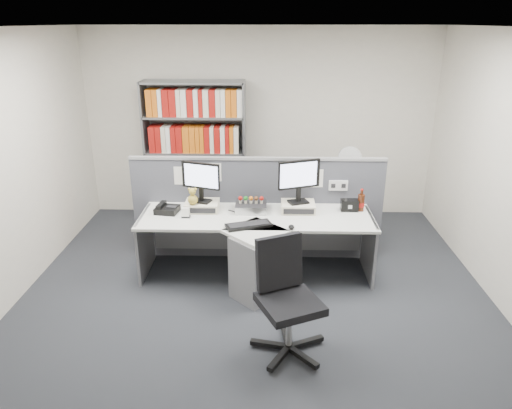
{
  "coord_description": "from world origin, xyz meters",
  "views": [
    {
      "loc": [
        0.12,
        -4.06,
        2.75
      ],
      "look_at": [
        0.0,
        0.65,
        0.92
      ],
      "focal_mm": 33.29,
      "sensor_mm": 36.0,
      "label": 1
    }
  ],
  "objects_px": {
    "monitor_right": "(299,178)",
    "keyboard": "(249,225)",
    "desktop_pc": "(251,207)",
    "desk_calendar": "(186,213)",
    "desk": "(256,246)",
    "shelving_unit": "(196,155)",
    "mouse": "(291,227)",
    "office_chair": "(286,294)",
    "monitor_left": "(201,179)",
    "desk_phone": "(167,209)",
    "filing_cabinet": "(346,209)",
    "speaker": "(349,205)",
    "cola_bottle": "(361,203)",
    "desk_fan": "(350,161)"
  },
  "relations": [
    {
      "from": "desk",
      "to": "keyboard",
      "type": "distance_m",
      "value": 0.3
    },
    {
      "from": "monitor_right",
      "to": "desk_fan",
      "type": "height_order",
      "value": "monitor_right"
    },
    {
      "from": "speaker",
      "to": "desk_fan",
      "type": "relative_size",
      "value": 0.38
    },
    {
      "from": "cola_bottle",
      "to": "speaker",
      "type": "bearing_deg",
      "value": -179.97
    },
    {
      "from": "cola_bottle",
      "to": "filing_cabinet",
      "type": "xyz_separation_m",
      "value": [
        0.01,
        0.99,
        -0.47
      ]
    },
    {
      "from": "shelving_unit",
      "to": "desk_fan",
      "type": "bearing_deg",
      "value": -12.08
    },
    {
      "from": "desk",
      "to": "filing_cabinet",
      "type": "height_order",
      "value": "desk"
    },
    {
      "from": "monitor_right",
      "to": "keyboard",
      "type": "height_order",
      "value": "monitor_right"
    },
    {
      "from": "shelving_unit",
      "to": "speaker",
      "type": "bearing_deg",
      "value": -36.4
    },
    {
      "from": "desk_phone",
      "to": "desk_fan",
      "type": "xyz_separation_m",
      "value": [
        2.22,
        1.1,
        0.27
      ]
    },
    {
      "from": "cola_bottle",
      "to": "shelving_unit",
      "type": "xyz_separation_m",
      "value": [
        -2.09,
        1.44,
        0.16
      ]
    },
    {
      "from": "mouse",
      "to": "filing_cabinet",
      "type": "distance_m",
      "value": 1.77
    },
    {
      "from": "keyboard",
      "to": "desk_calendar",
      "type": "xyz_separation_m",
      "value": [
        -0.7,
        0.23,
        0.03
      ]
    },
    {
      "from": "desk_calendar",
      "to": "desk_fan",
      "type": "bearing_deg",
      "value": 32.1
    },
    {
      "from": "desk_calendar",
      "to": "desk_fan",
      "type": "height_order",
      "value": "desk_fan"
    },
    {
      "from": "keyboard",
      "to": "monitor_right",
      "type": "bearing_deg",
      "value": 39.85
    },
    {
      "from": "desktop_pc",
      "to": "cola_bottle",
      "type": "bearing_deg",
      "value": 1.02
    },
    {
      "from": "desk_calendar",
      "to": "speaker",
      "type": "bearing_deg",
      "value": 7.66
    },
    {
      "from": "monitor_right",
      "to": "desk_calendar",
      "type": "height_order",
      "value": "monitor_right"
    },
    {
      "from": "mouse",
      "to": "monitor_right",
      "type": "bearing_deg",
      "value": 79.09
    },
    {
      "from": "filing_cabinet",
      "to": "desk_fan",
      "type": "bearing_deg",
      "value": -90.0
    },
    {
      "from": "desktop_pc",
      "to": "desk_calendar",
      "type": "xyz_separation_m",
      "value": [
        -0.71,
        -0.22,
        0.0
      ]
    },
    {
      "from": "desktop_pc",
      "to": "office_chair",
      "type": "relative_size",
      "value": 0.35
    },
    {
      "from": "desk_phone",
      "to": "office_chair",
      "type": "bearing_deg",
      "value": -47.24
    },
    {
      "from": "mouse",
      "to": "desk_calendar",
      "type": "distance_m",
      "value": 1.19
    },
    {
      "from": "filing_cabinet",
      "to": "shelving_unit",
      "type": "bearing_deg",
      "value": 167.93
    },
    {
      "from": "desktop_pc",
      "to": "desk_fan",
      "type": "bearing_deg",
      "value": 38.79
    },
    {
      "from": "monitor_right",
      "to": "filing_cabinet",
      "type": "xyz_separation_m",
      "value": [
        0.73,
        1.02,
        -0.77
      ]
    },
    {
      "from": "cola_bottle",
      "to": "desk_phone",
      "type": "bearing_deg",
      "value": -177.23
    },
    {
      "from": "desktop_pc",
      "to": "filing_cabinet",
      "type": "height_order",
      "value": "desktop_pc"
    },
    {
      "from": "mouse",
      "to": "desk_calendar",
      "type": "height_order",
      "value": "desk_calendar"
    },
    {
      "from": "mouse",
      "to": "keyboard",
      "type": "bearing_deg",
      "value": 174.17
    },
    {
      "from": "office_chair",
      "to": "shelving_unit",
      "type": "bearing_deg",
      "value": 111.83
    },
    {
      "from": "desk",
      "to": "desktop_pc",
      "type": "bearing_deg",
      "value": 99.61
    },
    {
      "from": "mouse",
      "to": "shelving_unit",
      "type": "bearing_deg",
      "value": 122.94
    },
    {
      "from": "desk",
      "to": "shelving_unit",
      "type": "bearing_deg",
      "value": 115.96
    },
    {
      "from": "cola_bottle",
      "to": "desk",
      "type": "bearing_deg",
      "value": -161.15
    },
    {
      "from": "filing_cabinet",
      "to": "office_chair",
      "type": "height_order",
      "value": "office_chair"
    },
    {
      "from": "monitor_left",
      "to": "desk_phone",
      "type": "xyz_separation_m",
      "value": [
        -0.39,
        -0.09,
        -0.34
      ]
    },
    {
      "from": "desk_calendar",
      "to": "desk_phone",
      "type": "bearing_deg",
      "value": 149.74
    },
    {
      "from": "desk_calendar",
      "to": "desk",
      "type": "bearing_deg",
      "value": -11.46
    },
    {
      "from": "keyboard",
      "to": "mouse",
      "type": "xyz_separation_m",
      "value": [
        0.45,
        -0.05,
        0.0
      ]
    },
    {
      "from": "mouse",
      "to": "desk_fan",
      "type": "distance_m",
      "value": 1.75
    },
    {
      "from": "shelving_unit",
      "to": "desk_fan",
      "type": "relative_size",
      "value": 3.84
    },
    {
      "from": "desk_calendar",
      "to": "filing_cabinet",
      "type": "relative_size",
      "value": 0.16
    },
    {
      "from": "desk_phone",
      "to": "desk_fan",
      "type": "relative_size",
      "value": 0.54
    },
    {
      "from": "desktop_pc",
      "to": "desk_phone",
      "type": "distance_m",
      "value": 0.96
    },
    {
      "from": "monitor_left",
      "to": "filing_cabinet",
      "type": "bearing_deg",
      "value": 29.07
    },
    {
      "from": "desk_calendar",
      "to": "office_chair",
      "type": "relative_size",
      "value": 0.11
    },
    {
      "from": "desk_calendar",
      "to": "cola_bottle",
      "type": "distance_m",
      "value": 1.98
    }
  ]
}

